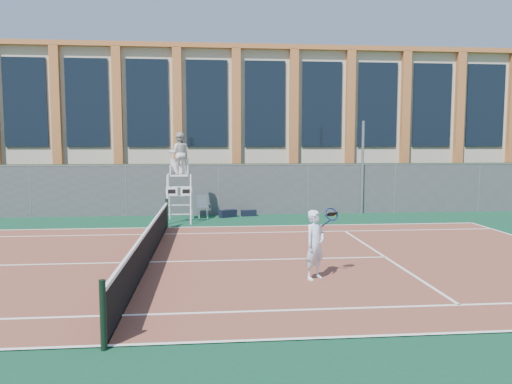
{
  "coord_description": "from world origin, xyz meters",
  "views": [
    {
      "loc": [
        1.63,
        -13.08,
        3.13
      ],
      "look_at": [
        3.11,
        3.0,
        1.57
      ],
      "focal_mm": 35.0,
      "sensor_mm": 36.0,
      "label": 1
    }
  ],
  "objects": [
    {
      "name": "plastic_chair",
      "position": [
        1.29,
        8.09,
        0.58
      ],
      "size": [
        0.51,
        0.51,
        0.97
      ],
      "color": "silver",
      "rests_on": "apron"
    },
    {
      "name": "steel_pole",
      "position": [
        8.43,
        8.7,
        2.08
      ],
      "size": [
        0.12,
        0.12,
        4.15
      ],
      "primitive_type": "cylinder",
      "color": "#9EA0A5",
      "rests_on": "ground"
    },
    {
      "name": "sports_bag_near",
      "position": [
        2.37,
        8.05,
        0.17
      ],
      "size": [
        0.8,
        0.62,
        0.32
      ],
      "primitive_type": "cube",
      "rotation": [
        0.0,
        0.0,
        0.5
      ],
      "color": "black",
      "rests_on": "apron"
    },
    {
      "name": "umpire_chair",
      "position": [
        0.4,
        7.05,
        2.65
      ],
      "size": [
        1.01,
        1.56,
        3.62
      ],
      "color": "white",
      "rests_on": "ground"
    },
    {
      "name": "building",
      "position": [
        0.0,
        17.95,
        4.15
      ],
      "size": [
        45.0,
        10.6,
        8.22
      ],
      "color": "beige",
      "rests_on": "ground"
    },
    {
      "name": "tennis_court",
      "position": [
        0.0,
        0.0,
        0.02
      ],
      "size": [
        23.77,
        10.97,
        0.02
      ],
      "primitive_type": "cube",
      "color": "brown",
      "rests_on": "apron"
    },
    {
      "name": "apron",
      "position": [
        0.0,
        1.0,
        0.01
      ],
      "size": [
        36.0,
        20.0,
        0.01
      ],
      "primitive_type": "cube",
      "color": "#0D3C2D",
      "rests_on": "ground"
    },
    {
      "name": "ground",
      "position": [
        0.0,
        0.0,
        0.0
      ],
      "size": [
        120.0,
        120.0,
        0.0
      ],
      "primitive_type": "plane",
      "color": "#233814"
    },
    {
      "name": "hedge",
      "position": [
        0.0,
        10.0,
        1.1
      ],
      "size": [
        40.0,
        1.4,
        2.2
      ],
      "primitive_type": "cube",
      "color": "black",
      "rests_on": "ground"
    },
    {
      "name": "fence",
      "position": [
        0.0,
        8.8,
        1.1
      ],
      "size": [
        40.0,
        0.06,
        2.2
      ],
      "primitive_type": null,
      "color": "#595E60",
      "rests_on": "ground"
    },
    {
      "name": "tennis_player",
      "position": [
        4.01,
        -2.01,
        0.84
      ],
      "size": [
        0.96,
        0.76,
        1.62
      ],
      "color": "white",
      "rests_on": "tennis_court"
    },
    {
      "name": "sports_bag_far",
      "position": [
        3.28,
        8.33,
        0.14
      ],
      "size": [
        0.68,
        0.39,
        0.26
      ],
      "primitive_type": "cube",
      "rotation": [
        0.0,
        0.0,
        0.17
      ],
      "color": "black",
      "rests_on": "apron"
    },
    {
      "name": "tennis_net",
      "position": [
        0.0,
        0.0,
        0.54
      ],
      "size": [
        0.1,
        11.3,
        1.1
      ],
      "color": "black",
      "rests_on": "ground"
    }
  ]
}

